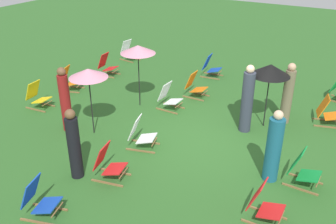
% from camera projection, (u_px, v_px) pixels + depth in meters
% --- Properties ---
extents(ground_plane, '(40.00, 40.00, 0.00)m').
position_uv_depth(ground_plane, '(207.00, 139.00, 9.82)').
color(ground_plane, '#2D6026').
extents(deckchair_1, '(0.50, 0.78, 0.83)m').
position_uv_depth(deckchair_1, '(303.00, 170.00, 7.95)').
color(deckchair_1, olive).
rests_on(deckchair_1, ground).
extents(deckchair_2, '(0.54, 0.80, 0.83)m').
position_uv_depth(deckchair_2, '(37.00, 96.00, 11.40)').
color(deckchair_2, olive).
rests_on(deckchair_2, ground).
extents(deckchair_5, '(0.68, 0.87, 0.83)m').
position_uv_depth(deckchair_5, '(69.00, 80.00, 12.64)').
color(deckchair_5, olive).
rests_on(deckchair_5, ground).
extents(deckchair_6, '(0.54, 0.80, 0.83)m').
position_uv_depth(deckchair_6, '(107.00, 65.00, 13.93)').
color(deckchair_6, olive).
rests_on(deckchair_6, ground).
extents(deckchair_7, '(0.67, 0.86, 0.83)m').
position_uv_depth(deckchair_7, '(39.00, 200.00, 7.07)').
color(deckchair_7, olive).
rests_on(deckchair_7, ground).
extents(deckchair_8, '(0.54, 0.80, 0.83)m').
position_uv_depth(deckchair_8, '(211.00, 67.00, 13.79)').
color(deckchair_8, olive).
rests_on(deckchair_8, ground).
extents(deckchair_9, '(0.58, 0.82, 0.83)m').
position_uv_depth(deckchair_9, '(129.00, 51.00, 15.53)').
color(deckchair_9, olive).
rests_on(deckchair_9, ground).
extents(deckchair_10, '(0.62, 0.84, 0.83)m').
position_uv_depth(deckchair_10, '(108.00, 164.00, 8.15)').
color(deckchair_10, olive).
rests_on(deckchair_10, ground).
extents(deckchair_11, '(0.66, 0.86, 0.83)m').
position_uv_depth(deckchair_11, '(141.00, 134.00, 9.31)').
color(deckchair_11, olive).
rests_on(deckchair_11, ground).
extents(deckchair_12, '(0.48, 0.76, 0.83)m').
position_uv_depth(deckchair_12, '(195.00, 86.00, 12.14)').
color(deckchair_12, olive).
rests_on(deckchair_12, ground).
extents(deckchair_13, '(0.66, 0.86, 0.83)m').
position_uv_depth(deckchair_13, '(327.00, 112.00, 10.42)').
color(deckchair_13, olive).
rests_on(deckchair_13, ground).
extents(deckchair_14, '(0.50, 0.77, 0.83)m').
position_uv_depth(deckchair_14, '(169.00, 97.00, 11.31)').
color(deckchair_14, olive).
rests_on(deckchair_14, ground).
extents(deckchair_15, '(0.48, 0.76, 0.83)m').
position_uv_depth(deckchair_15, '(263.00, 204.00, 6.96)').
color(deckchair_15, olive).
rests_on(deckchair_15, ground).
extents(umbrella_0, '(1.06, 1.06, 1.82)m').
position_uv_depth(umbrella_0, '(270.00, 70.00, 9.74)').
color(umbrella_0, black).
rests_on(umbrella_0, ground).
extents(umbrella_1, '(1.00, 1.00, 1.84)m').
position_uv_depth(umbrella_1, '(88.00, 73.00, 9.37)').
color(umbrella_1, black).
rests_on(umbrella_1, ground).
extents(umbrella_2, '(1.04, 1.04, 1.93)m').
position_uv_depth(umbrella_2, '(138.00, 49.00, 10.89)').
color(umbrella_2, black).
rests_on(umbrella_2, ground).
extents(person_0, '(0.33, 0.33, 1.80)m').
position_uv_depth(person_0, '(65.00, 100.00, 9.91)').
color(person_0, maroon).
rests_on(person_0, ground).
extents(person_1, '(0.47, 0.47, 1.68)m').
position_uv_depth(person_1, '(274.00, 148.00, 7.93)').
color(person_1, '#195972').
rests_on(person_1, ground).
extents(person_2, '(0.30, 0.30, 1.66)m').
position_uv_depth(person_2, '(74.00, 145.00, 8.02)').
color(person_2, black).
rests_on(person_2, ground).
extents(person_3, '(0.37, 0.37, 1.76)m').
position_uv_depth(person_3, '(288.00, 95.00, 10.32)').
color(person_3, '#72664C').
rests_on(person_3, ground).
extents(person_4, '(0.33, 0.33, 1.88)m').
position_uv_depth(person_4, '(247.00, 101.00, 9.86)').
color(person_4, '#333847').
rests_on(person_4, ground).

